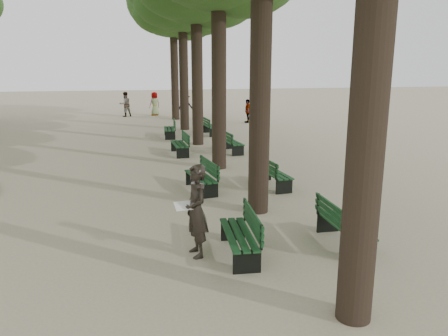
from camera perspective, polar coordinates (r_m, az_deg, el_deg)
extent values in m
plane|color=tan|center=(8.37, 0.34, -12.94)|extent=(120.00, 120.00, 0.00)
cylinder|color=#33261C|center=(6.18, 18.79, 13.07)|extent=(0.52, 0.52, 7.50)
cylinder|color=#33261C|center=(10.79, 4.81, 13.54)|extent=(0.52, 0.52, 7.50)
cylinder|color=#33261C|center=(15.64, -0.68, 13.51)|extent=(0.52, 0.52, 7.50)
cylinder|color=#33261C|center=(20.56, -3.55, 13.45)|extent=(0.52, 0.52, 7.50)
cylinder|color=#33261C|center=(25.52, -5.31, 13.39)|extent=(0.52, 0.52, 7.50)
cylinder|color=#33261C|center=(30.48, -6.50, 13.35)|extent=(0.52, 0.52, 7.50)
ellipsoid|color=#244C1A|center=(30.74, -6.70, 20.73)|extent=(6.00, 6.00, 4.50)
cube|color=black|center=(8.79, 1.88, -9.98)|extent=(0.64, 1.83, 0.45)
cube|color=black|center=(8.71, 1.89, -8.63)|extent=(0.66, 1.83, 0.04)
cube|color=black|center=(8.66, 3.75, -6.86)|extent=(0.17, 1.80, 0.40)
cube|color=black|center=(13.13, -3.08, -2.05)|extent=(0.76, 1.85, 0.45)
cube|color=black|center=(13.07, -3.09, -1.10)|extent=(0.78, 1.86, 0.04)
cube|color=black|center=(13.09, -1.94, 0.15)|extent=(0.29, 1.79, 0.40)
cube|color=black|center=(18.51, -5.85, 2.44)|extent=(0.60, 1.82, 0.45)
cube|color=black|center=(18.47, -5.87, 3.13)|extent=(0.62, 1.82, 0.04)
cube|color=black|center=(18.47, -5.03, 3.99)|extent=(0.12, 1.80, 0.40)
cube|color=black|center=(23.02, -7.16, 4.55)|extent=(0.63, 1.83, 0.45)
cube|color=black|center=(22.99, -7.17, 5.10)|extent=(0.65, 1.83, 0.04)
cube|color=black|center=(22.96, -6.49, 5.79)|extent=(0.15, 1.80, 0.40)
cube|color=black|center=(9.59, 15.47, -8.45)|extent=(0.55, 1.81, 0.45)
cube|color=black|center=(9.51, 15.55, -7.19)|extent=(0.57, 1.81, 0.04)
cube|color=black|center=(9.30, 14.10, -5.80)|extent=(0.07, 1.80, 0.40)
cube|color=black|center=(13.63, 6.54, -1.54)|extent=(0.68, 1.84, 0.45)
cube|color=black|center=(13.57, 6.56, -0.62)|extent=(0.70, 1.84, 0.04)
cube|color=black|center=(13.40, 5.50, 0.41)|extent=(0.20, 1.80, 0.40)
cube|color=black|center=(18.90, 1.09, 2.74)|extent=(0.69, 1.84, 0.45)
cube|color=black|center=(18.86, 1.10, 3.41)|extent=(0.71, 1.84, 0.04)
cube|color=black|center=(18.73, 0.29, 4.18)|extent=(0.22, 1.80, 0.40)
cube|color=black|center=(23.76, -1.71, 4.92)|extent=(0.63, 1.83, 0.45)
cube|color=black|center=(23.73, -1.71, 5.46)|extent=(0.65, 1.83, 0.04)
cube|color=black|center=(23.63, -2.38, 6.08)|extent=(0.15, 1.80, 0.40)
imported|color=black|center=(8.57, -3.63, -5.61)|extent=(0.50, 0.80, 1.85)
cube|color=white|center=(8.50, -5.31, -4.93)|extent=(0.37, 0.29, 0.12)
imported|color=#262628|center=(28.69, 3.08, 7.44)|extent=(0.45, 0.93, 1.53)
imported|color=#262628|center=(32.92, -12.78, 8.12)|extent=(0.94, 0.68, 1.79)
imported|color=#262628|center=(30.99, -5.04, 8.05)|extent=(1.17, 0.54, 1.75)
imported|color=#262628|center=(33.29, -9.04, 8.29)|extent=(0.91, 0.70, 1.73)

